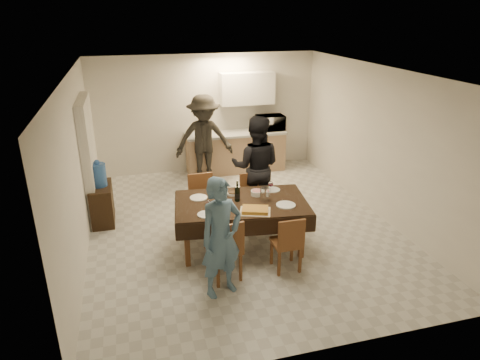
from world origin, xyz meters
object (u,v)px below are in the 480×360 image
at_px(dining_table, 241,204).
at_px(console, 102,204).
at_px(water_jug, 98,175).
at_px(person_far, 256,167).
at_px(wine_bottle, 237,191).
at_px(water_pitcher, 265,194).
at_px(person_kitchen, 204,139).
at_px(microwave, 271,123).
at_px(person_near, 221,238).
at_px(savoury_tart, 255,210).

distance_m(dining_table, console, 2.59).
relative_size(water_jug, person_far, 0.22).
xyz_separation_m(wine_bottle, person_far, (0.60, 1.00, -0.03)).
bearing_deg(wine_bottle, console, 145.71).
height_order(dining_table, person_far, person_far).
bearing_deg(water_pitcher, console, 148.55).
bearing_deg(water_pitcher, person_kitchen, 97.29).
bearing_deg(water_pitcher, microwave, 69.74).
bearing_deg(person_near, console, 102.12).
bearing_deg(person_far, console, 13.33).
height_order(console, water_jug, water_jug).
bearing_deg(person_near, microwave, 44.14).
distance_m(dining_table, wine_bottle, 0.21).
distance_m(wine_bottle, microwave, 3.67).
xyz_separation_m(dining_table, savoury_tart, (0.10, -0.38, 0.06)).
xyz_separation_m(wine_bottle, person_near, (-0.50, -1.10, -0.13)).
bearing_deg(water_pitcher, person_near, -131.99).
relative_size(dining_table, person_near, 1.31).
xyz_separation_m(water_jug, wine_bottle, (2.05, -1.40, 0.06)).
bearing_deg(water_pitcher, person_far, 79.70).
distance_m(water_jug, microwave, 4.15).
bearing_deg(person_near, dining_table, 42.62).
height_order(person_near, person_far, person_far).
bearing_deg(person_near, savoury_tart, 26.13).
height_order(microwave, person_kitchen, person_kitchen).
xyz_separation_m(dining_table, wine_bottle, (-0.05, 0.05, 0.20)).
bearing_deg(wine_bottle, person_near, -114.44).
bearing_deg(console, water_pitcher, -31.45).
xyz_separation_m(dining_table, water_jug, (-2.10, 1.45, 0.14)).
height_order(dining_table, savoury_tart, savoury_tart).
bearing_deg(water_jug, water_pitcher, -31.45).
bearing_deg(person_near, person_kitchen, 62.64).
xyz_separation_m(dining_table, microwave, (1.60, 3.33, 0.34)).
bearing_deg(person_far, wine_bottle, 80.96).
height_order(water_pitcher, person_near, person_near).
relative_size(console, microwave, 1.21).
relative_size(person_far, person_kitchen, 0.97).
bearing_deg(person_far, microwave, -92.76).
xyz_separation_m(console, wine_bottle, (2.05, -1.40, 0.60)).
height_order(wine_bottle, person_near, person_near).
xyz_separation_m(wine_bottle, savoury_tart, (0.15, -0.43, -0.14)).
bearing_deg(water_jug, microwave, 26.86).
height_order(console, savoury_tart, savoury_tart).
height_order(console, person_near, person_near).
bearing_deg(person_kitchen, water_jug, -145.60).
xyz_separation_m(microwave, person_near, (-2.15, -4.38, -0.27)).
distance_m(console, microwave, 4.21).
bearing_deg(savoury_tart, person_far, 72.53).
bearing_deg(person_kitchen, microwave, 15.52).
bearing_deg(microwave, savoury_tart, 68.02).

